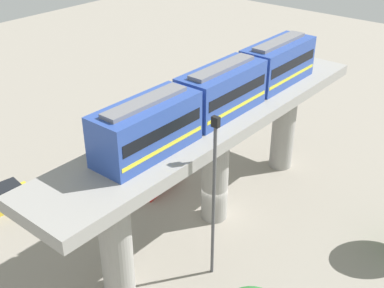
{
  "coord_description": "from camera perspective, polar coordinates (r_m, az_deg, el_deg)",
  "views": [
    {
      "loc": [
        17.42,
        -23.58,
        22.15
      ],
      "look_at": [
        -2.5,
        0.49,
        4.95
      ],
      "focal_mm": 46.23,
      "sensor_mm": 36.0,
      "label": 1
    }
  ],
  "objects": [
    {
      "name": "ground_plane",
      "position": [
        36.75,
        2.54,
        -8.28
      ],
      "size": [
        120.0,
        120.0,
        0.0
      ],
      "primitive_type": "plane",
      "color": "gray"
    },
    {
      "name": "viaduct",
      "position": [
        33.38,
        2.77,
        0.24
      ],
      "size": [
        5.2,
        28.85,
        8.25
      ],
      "color": "#999691",
      "rests_on": "ground"
    },
    {
      "name": "train",
      "position": [
        32.18,
        3.45,
        6.18
      ],
      "size": [
        2.64,
        20.5,
        3.24
      ],
      "color": "#2D4CA5",
      "rests_on": "viaduct"
    },
    {
      "name": "parked_car_yellow",
      "position": [
        39.75,
        -20.81,
        -5.92
      ],
      "size": [
        2.37,
        4.41,
        1.76
      ],
      "rotation": [
        0.0,
        0.0,
        -0.14
      ],
      "color": "yellow",
      "rests_on": "ground"
    },
    {
      "name": "parked_car_red",
      "position": [
        39.64,
        -4.13,
        -3.95
      ],
      "size": [
        2.49,
        4.44,
        1.76
      ],
      "rotation": [
        0.0,
        0.0,
        0.17
      ],
      "color": "red",
      "rests_on": "ground"
    },
    {
      "name": "signal_post",
      "position": [
        28.58,
        2.53,
        -5.73
      ],
      "size": [
        0.44,
        0.28,
        10.85
      ],
      "color": "#4C4C51",
      "rests_on": "ground"
    }
  ]
}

